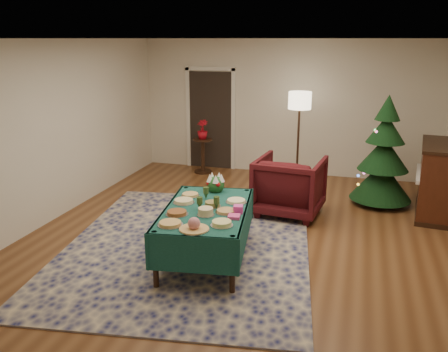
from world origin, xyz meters
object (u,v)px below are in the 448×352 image
(side_table, at_px, (203,156))
(potted_plant, at_px, (203,134))
(gift_box, at_px, (238,209))
(christmas_tree, at_px, (384,156))
(buffet_table, at_px, (206,219))
(floor_lamp, at_px, (300,106))
(armchair, at_px, (290,183))
(piano, at_px, (439,181))

(side_table, distance_m, potted_plant, 0.48)
(side_table, bearing_deg, gift_box, -65.61)
(side_table, height_order, potted_plant, potted_plant)
(christmas_tree, bearing_deg, gift_box, -121.40)
(buffet_table, bearing_deg, potted_plant, 109.18)
(buffet_table, xyz_separation_m, gift_box, (0.42, -0.03, 0.18))
(gift_box, height_order, potted_plant, potted_plant)
(buffet_table, xyz_separation_m, floor_lamp, (0.64, 3.65, 0.94))
(floor_lamp, distance_m, christmas_tree, 1.85)
(buffet_table, distance_m, potted_plant, 4.07)
(gift_box, xyz_separation_m, side_table, (-1.75, 3.87, -0.38))
(armchair, xyz_separation_m, christmas_tree, (1.41, 0.91, 0.32))
(armchair, relative_size, side_table, 1.43)
(gift_box, xyz_separation_m, floor_lamp, (0.22, 3.68, 0.76))
(gift_box, xyz_separation_m, piano, (2.58, 2.55, -0.17))
(armchair, bearing_deg, floor_lamp, -79.74)
(buffet_table, xyz_separation_m, piano, (3.00, 2.52, 0.01))
(armchair, height_order, piano, piano)
(floor_lamp, relative_size, potted_plant, 4.46)
(floor_lamp, height_order, piano, floor_lamp)
(floor_lamp, bearing_deg, gift_box, -93.47)
(floor_lamp, height_order, potted_plant, floor_lamp)
(christmas_tree, bearing_deg, buffet_table, -127.47)
(floor_lamp, xyz_separation_m, piano, (2.35, -1.13, -0.92))
(christmas_tree, bearing_deg, side_table, 163.90)
(armchair, distance_m, christmas_tree, 1.71)
(buffet_table, height_order, christmas_tree, christmas_tree)
(piano, bearing_deg, side_table, 163.12)
(armchair, xyz_separation_m, potted_plant, (-2.09, 1.92, 0.31))
(buffet_table, xyz_separation_m, side_table, (-1.33, 3.83, -0.20))
(gift_box, bearing_deg, armchair, 80.24)
(gift_box, distance_m, armchair, 1.99)
(floor_lamp, xyz_separation_m, side_table, (-1.98, 0.19, -1.14))
(buffet_table, height_order, gift_box, gift_box)
(floor_lamp, bearing_deg, potted_plant, 174.58)
(potted_plant, bearing_deg, gift_box, -65.61)
(gift_box, bearing_deg, christmas_tree, 58.60)
(gift_box, bearing_deg, potted_plant, 114.39)
(side_table, distance_m, christmas_tree, 3.67)
(buffet_table, bearing_deg, floor_lamp, 80.00)
(armchair, xyz_separation_m, side_table, (-2.09, 1.92, -0.16))
(buffet_table, xyz_separation_m, armchair, (0.76, 1.91, -0.04))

